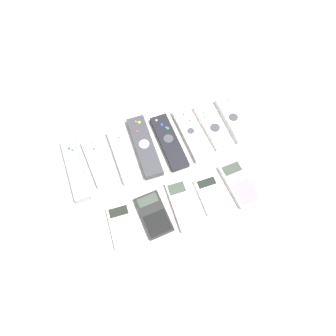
% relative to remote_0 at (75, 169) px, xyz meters
% --- Properties ---
extents(ground_plane, '(3.00, 3.00, 0.00)m').
position_rel_remote_0_xyz_m(ground_plane, '(0.26, -0.13, -0.01)').
color(ground_plane, beige).
extents(remote_0, '(0.05, 0.21, 0.03)m').
position_rel_remote_0_xyz_m(remote_0, '(0.00, 0.00, 0.00)').
color(remote_0, gray).
rests_on(remote_0, ground_plane).
extents(remote_1, '(0.07, 0.17, 0.03)m').
position_rel_remote_0_xyz_m(remote_1, '(0.07, 0.00, -0.00)').
color(remote_1, silver).
rests_on(remote_1, ground_plane).
extents(remote_2, '(0.05, 0.19, 0.03)m').
position_rel_remote_0_xyz_m(remote_2, '(0.15, -0.01, -0.00)').
color(remote_2, silver).
rests_on(remote_2, ground_plane).
extents(remote_3, '(0.06, 0.22, 0.03)m').
position_rel_remote_0_xyz_m(remote_3, '(0.22, 0.00, -0.00)').
color(remote_3, '#333338').
rests_on(remote_3, ground_plane).
extents(remote_4, '(0.06, 0.20, 0.02)m').
position_rel_remote_0_xyz_m(remote_4, '(0.30, -0.01, -0.00)').
color(remote_4, black).
rests_on(remote_4, ground_plane).
extents(remote_5, '(0.06, 0.20, 0.02)m').
position_rel_remote_0_xyz_m(remote_5, '(0.37, -0.01, -0.00)').
color(remote_5, silver).
rests_on(remote_5, ground_plane).
extents(remote_6, '(0.06, 0.18, 0.02)m').
position_rel_remote_0_xyz_m(remote_6, '(0.45, -0.00, -0.00)').
color(remote_6, white).
rests_on(remote_6, ground_plane).
extents(remote_7, '(0.05, 0.17, 0.02)m').
position_rel_remote_0_xyz_m(remote_7, '(0.52, -0.00, -0.00)').
color(remote_7, '#B7B7BC').
rests_on(remote_7, ground_plane).
extents(calculator_0, '(0.07, 0.13, 0.02)m').
position_rel_remote_0_xyz_m(calculator_0, '(0.08, -0.22, -0.01)').
color(calculator_0, beige).
rests_on(calculator_0, ground_plane).
extents(calculator_1, '(0.08, 0.13, 0.02)m').
position_rel_remote_0_xyz_m(calculator_1, '(0.17, -0.21, -0.01)').
color(calculator_1, black).
rests_on(calculator_1, ground_plane).
extents(calculator_2, '(0.07, 0.15, 0.02)m').
position_rel_remote_0_xyz_m(calculator_2, '(0.26, -0.22, -0.00)').
color(calculator_2, silver).
rests_on(calculator_2, ground_plane).
extents(calculator_3, '(0.07, 0.11, 0.02)m').
position_rel_remote_0_xyz_m(calculator_3, '(0.35, -0.22, -0.01)').
color(calculator_3, silver).
rests_on(calculator_3, ground_plane).
extents(calculator_4, '(0.08, 0.15, 0.02)m').
position_rel_remote_0_xyz_m(calculator_4, '(0.44, -0.21, -0.00)').
color(calculator_4, '#B2B2B7').
rests_on(calculator_4, ground_plane).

